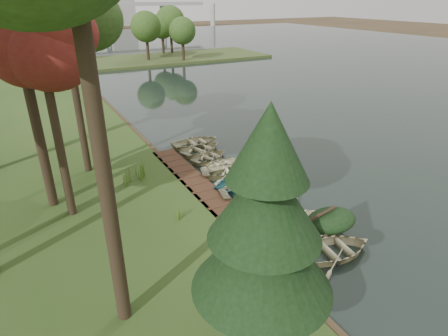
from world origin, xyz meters
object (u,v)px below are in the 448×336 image
rowboat_2 (291,218)px  stored_rowboat (105,166)px  pine_tree (265,222)px  rowboat_1 (311,227)px  rowboat_0 (334,248)px  boardwalk (212,200)px

rowboat_2 → stored_rowboat: stored_rowboat is taller
rowboat_2 → pine_tree: bearing=136.3°
rowboat_1 → stored_rowboat: bearing=49.1°
rowboat_0 → rowboat_2: rowboat_0 is taller
boardwalk → stored_rowboat: 7.83m
rowboat_1 → pine_tree: (-6.35, -4.90, 5.06)m
rowboat_1 → pine_tree: 9.48m
rowboat_2 → stored_rowboat: (-6.90, 10.38, 0.25)m
rowboat_2 → rowboat_1: bearing=-163.8°
pine_tree → rowboat_1: bearing=37.7°
stored_rowboat → rowboat_2: bearing=-137.3°
boardwalk → rowboat_2: (2.47, -3.93, 0.23)m
rowboat_0 → rowboat_1: size_ratio=0.96×
boardwalk → rowboat_0: 7.33m
boardwalk → rowboat_1: size_ratio=4.16×
boardwalk → rowboat_0: bearing=-69.5°
boardwalk → rowboat_0: rowboat_0 is taller
rowboat_1 → pine_tree: bearing=144.7°
rowboat_1 → rowboat_2: 1.19m
boardwalk → stored_rowboat: bearing=124.5°
rowboat_0 → rowboat_2: size_ratio=1.15×
rowboat_0 → pine_tree: pine_tree is taller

